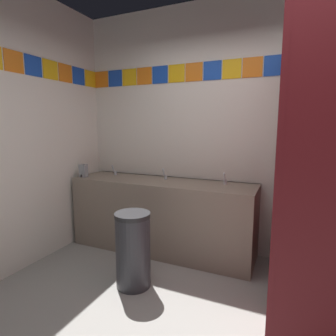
{
  "coord_description": "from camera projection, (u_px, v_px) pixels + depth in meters",
  "views": [
    {
      "loc": [
        0.43,
        -1.49,
        1.48
      ],
      "look_at": [
        -0.71,
        1.06,
        1.05
      ],
      "focal_mm": 29.64,
      "sensor_mm": 36.0,
      "label": 1
    }
  ],
  "objects": [
    {
      "name": "faucet_center",
      "position": [
        165.0,
        175.0,
        3.3
      ],
      "size": [
        0.04,
        0.1,
        0.14
      ],
      "color": "silver",
      "rests_on": "vanity_counter"
    },
    {
      "name": "vanity_counter",
      "position": [
        162.0,
        215.0,
        3.29
      ],
      "size": [
        2.16,
        0.59,
        0.84
      ],
      "color": "gray",
      "rests_on": "ground_plane"
    },
    {
      "name": "soap_dispenser",
      "position": [
        83.0,
        171.0,
        3.46
      ],
      "size": [
        0.09,
        0.09,
        0.16
      ],
      "color": "gray",
      "rests_on": "vanity_counter"
    },
    {
      "name": "faucet_left",
      "position": [
        114.0,
        171.0,
        3.59
      ],
      "size": [
        0.04,
        0.1,
        0.14
      ],
      "color": "silver",
      "rests_on": "vanity_counter"
    },
    {
      "name": "wall_back",
      "position": [
        250.0,
        130.0,
        3.06
      ],
      "size": [
        4.11,
        0.09,
        2.85
      ],
      "color": "silver",
      "rests_on": "ground_plane"
    },
    {
      "name": "trash_bin",
      "position": [
        133.0,
        250.0,
        2.55
      ],
      "size": [
        0.33,
        0.33,
        0.7
      ],
      "color": "#333338",
      "rests_on": "ground_plane"
    },
    {
      "name": "stall_divider",
      "position": [
        305.0,
        178.0,
        1.94
      ],
      "size": [
        0.92,
        1.51,
        2.23
      ],
      "color": "maroon",
      "rests_on": "ground_plane"
    },
    {
      "name": "toilet",
      "position": [
        336.0,
        259.0,
        2.46
      ],
      "size": [
        0.39,
        0.49,
        0.74
      ],
      "color": "white",
      "rests_on": "ground_plane"
    },
    {
      "name": "faucet_right",
      "position": [
        225.0,
        180.0,
        3.01
      ],
      "size": [
        0.04,
        0.1,
        0.14
      ],
      "color": "silver",
      "rests_on": "vanity_counter"
    }
  ]
}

